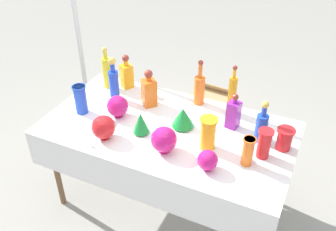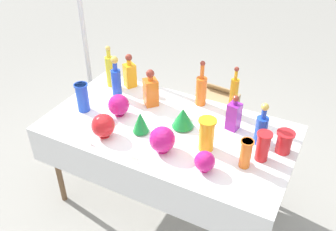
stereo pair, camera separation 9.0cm
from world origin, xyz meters
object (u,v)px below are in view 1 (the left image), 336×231
Objects in this scene: slender_vase_3 at (264,143)px; slender_vase_4 at (81,99)px; tall_bottle_3 at (199,88)px; cardboard_box_behind_left at (209,107)px; square_decanter_1 at (233,114)px; round_bowl_1 at (103,127)px; square_decanter_2 at (127,74)px; tall_bottle_2 at (232,94)px; square_decanter_0 at (149,91)px; slender_vase_2 at (208,133)px; fluted_vase_0 at (183,117)px; round_bowl_0 at (164,140)px; round_bowl_3 at (118,106)px; tall_bottle_1 at (262,125)px; canopy_pole at (77,28)px; slender_vase_0 at (248,151)px; slender_vase_1 at (285,138)px; fluted_vase_1 at (141,123)px; round_bowl_2 at (208,160)px; tall_bottle_0 at (107,71)px; tall_bottle_4 at (114,81)px.

slender_vase_4 reaches higher than slender_vase_3.
tall_bottle_3 is 0.83× the size of cardboard_box_behind_left.
tall_bottle_3 is 1.36× the size of square_decanter_1.
square_decanter_2 is at bearing 107.11° from round_bowl_1.
tall_bottle_2 is 0.61m from square_decanter_0.
square_decanter_2 is at bearing 152.21° from slender_vase_2.
fluted_vase_0 is 0.29m from round_bowl_0.
tall_bottle_2 is at bearing 67.73° from round_bowl_0.
slender_vase_3 is 1.23× the size of round_bowl_3.
tall_bottle_1 is 1.01m from round_bowl_3.
canopy_pole reaches higher than square_decanter_0.
slender_vase_0 is 1.29× the size of slender_vase_1.
round_bowl_3 is at bearing 173.68° from slender_vase_0.
tall_bottle_3 is 0.62m from square_decanter_2.
square_decanter_0 is at bearing 175.26° from tall_bottle_1.
tall_bottle_2 reaches higher than square_decanter_2.
tall_bottle_1 is 1.96× the size of fluted_vase_0.
round_bowl_2 is (0.53, -0.15, -0.01)m from fluted_vase_1.
canopy_pole reaches higher than tall_bottle_0.
square_decanter_2 is at bearing -19.80° from canopy_pole.
round_bowl_1 is (-0.20, -0.15, 0.00)m from fluted_vase_1.
cardboard_box_behind_left is (0.14, 1.06, -0.75)m from square_decanter_0.
tall_bottle_4 reaches higher than slender_vase_0.
canopy_pole is (-1.93, 0.47, 0.24)m from slender_vase_1.
square_decanter_1 is at bearing 74.62° from slender_vase_2.
square_decanter_0 is at bearing 156.15° from fluted_vase_0.
canopy_pole reaches higher than round_bowl_2.
slender_vase_4 is 1.36× the size of round_bowl_3.
tall_bottle_2 reaches higher than round_bowl_0.
slender_vase_4 reaches higher than round_bowl_1.
tall_bottle_1 is at bearing -11.46° from square_decanter_2.
tall_bottle_2 is 0.67m from round_bowl_2.
slender_vase_2 is (0.86, -0.45, 0.00)m from square_decanter_2.
fluted_vase_1 is (0.54, -0.44, -0.06)m from tall_bottle_0.
square_decanter_1 is 0.35m from fluted_vase_0.
square_decanter_0 reaches higher than fluted_vase_0.
slender_vase_3 is 0.59m from fluted_vase_0.
square_decanter_2 reaches higher than slender_vase_1.
fluted_vase_0 is (-0.25, -0.32, -0.07)m from tall_bottle_2.
slender_vase_2 reaches higher than fluted_vase_0.
square_decanter_2 is 0.66× the size of cardboard_box_behind_left.
slender_vase_0 is at bearing -122.96° from slender_vase_3.
round_bowl_1 is 0.26m from round_bowl_3.
slender_vase_2 is at bearing -62.85° from tall_bottle_3.
slender_vase_1 reaches higher than cardboard_box_behind_left.
slender_vase_0 is (0.85, -0.34, -0.02)m from square_decanter_0.
slender_vase_1 is 0.94m from fluted_vase_1.
tall_bottle_0 is 1.18× the size of square_decanter_0.
tall_bottle_2 is at bearing 52.82° from fluted_vase_0.
tall_bottle_2 is 0.20m from square_decanter_1.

